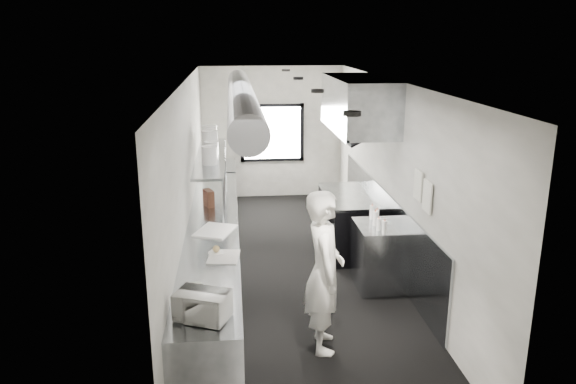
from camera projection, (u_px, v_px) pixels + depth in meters
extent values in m
cube|color=black|center=(292.00, 269.00, 8.50)|extent=(3.00, 8.00, 0.01)
cube|color=white|center=(292.00, 82.00, 7.73)|extent=(3.00, 8.00, 0.01)
cube|color=silver|center=(272.00, 133.00, 11.94)|extent=(3.00, 0.02, 2.80)
cube|color=silver|center=(348.00, 310.00, 4.28)|extent=(3.00, 0.02, 2.80)
cube|color=silver|center=(188.00, 182.00, 7.97)|extent=(0.02, 8.00, 2.80)
cube|color=silver|center=(393.00, 177.00, 8.26)|extent=(0.02, 8.00, 2.80)
cube|color=gray|center=(384.00, 225.00, 8.78)|extent=(0.03, 5.50, 1.10)
cylinder|color=gray|center=(242.00, 97.00, 8.11)|extent=(0.40, 6.40, 0.40)
cube|color=white|center=(272.00, 133.00, 11.90)|extent=(1.20, 0.03, 1.10)
cube|color=black|center=(272.00, 106.00, 11.76)|extent=(1.36, 0.03, 0.08)
cube|color=black|center=(272.00, 159.00, 12.08)|extent=(1.36, 0.03, 0.08)
cube|color=black|center=(242.00, 133.00, 11.86)|extent=(0.08, 0.03, 1.25)
cube|color=black|center=(302.00, 132.00, 11.98)|extent=(0.08, 0.03, 1.25)
cube|color=gray|center=(358.00, 104.00, 8.62)|extent=(0.80, 2.20, 0.80)
cube|color=gray|center=(333.00, 129.00, 8.69)|extent=(0.05, 2.20, 0.05)
cube|color=black|center=(353.00, 126.00, 8.70)|extent=(0.50, 2.10, 0.28)
cube|color=gray|center=(214.00, 257.00, 7.78)|extent=(0.70, 6.00, 0.90)
cube|color=gray|center=(211.00, 157.00, 8.91)|extent=(0.45, 3.00, 0.04)
cylinder|color=gray|center=(223.00, 201.00, 7.68)|extent=(0.04, 0.04, 0.66)
cylinder|color=gray|center=(224.00, 176.00, 9.02)|extent=(0.04, 0.04, 0.66)
cylinder|color=gray|center=(225.00, 158.00, 10.36)|extent=(0.04, 0.04, 0.66)
cube|color=black|center=(351.00, 223.00, 9.14)|extent=(0.85, 1.60, 0.90)
cube|color=gray|center=(352.00, 196.00, 9.02)|extent=(0.85, 1.60, 0.04)
cube|color=gray|center=(326.00, 224.00, 9.10)|extent=(0.03, 1.55, 0.80)
cylinder|color=gray|center=(325.00, 218.00, 9.07)|extent=(0.03, 1.30, 0.03)
cube|color=gray|center=(379.00, 256.00, 7.81)|extent=(0.65, 0.80, 0.90)
cube|color=gray|center=(219.00, 187.00, 11.32)|extent=(0.70, 1.20, 0.90)
cube|color=white|center=(418.00, 185.00, 7.05)|extent=(0.02, 0.28, 0.38)
cube|color=white|center=(427.00, 197.00, 6.73)|extent=(0.02, 0.28, 0.38)
imported|color=white|center=(324.00, 271.00, 6.14)|extent=(0.48, 0.70, 1.85)
imported|color=silver|center=(202.00, 306.00, 5.14)|extent=(0.54, 0.48, 0.27)
cylinder|color=#A8B0A2|center=(193.00, 296.00, 5.52)|extent=(0.17, 0.17, 0.10)
cylinder|color=#A8B0A2|center=(196.00, 289.00, 5.67)|extent=(0.17, 0.17, 0.10)
cube|color=white|center=(224.00, 257.00, 6.59)|extent=(0.40, 0.48, 0.01)
cylinder|color=white|center=(216.00, 253.00, 6.71)|extent=(0.25, 0.25, 0.02)
sphere|color=tan|center=(216.00, 249.00, 6.69)|extent=(0.08, 0.08, 0.08)
cube|color=white|center=(215.00, 230.00, 7.46)|extent=(0.61, 0.69, 0.02)
cube|color=#582C1F|center=(209.00, 198.00, 8.51)|extent=(0.19, 0.26, 0.25)
cylinder|color=white|center=(210.00, 155.00, 8.28)|extent=(0.23, 0.23, 0.27)
cylinder|color=white|center=(211.00, 151.00, 8.58)|extent=(0.27, 0.27, 0.28)
cylinder|color=white|center=(210.00, 142.00, 9.00)|extent=(0.35, 0.35, 0.38)
cylinder|color=white|center=(210.00, 137.00, 9.41)|extent=(0.30, 0.30, 0.39)
cylinder|color=white|center=(384.00, 227.00, 7.34)|extent=(0.06, 0.06, 0.18)
cylinder|color=white|center=(379.00, 224.00, 7.47)|extent=(0.06, 0.06, 0.17)
cylinder|color=white|center=(375.00, 218.00, 7.67)|extent=(0.08, 0.08, 0.20)
cylinder|color=white|center=(377.00, 216.00, 7.82)|extent=(0.06, 0.06, 0.17)
cylinder|color=white|center=(372.00, 212.00, 7.92)|extent=(0.09, 0.09, 0.20)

